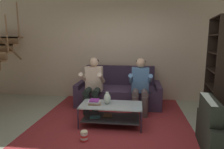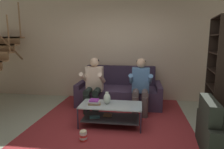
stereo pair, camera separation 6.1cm
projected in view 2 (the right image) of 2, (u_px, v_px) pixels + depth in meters
ground at (114, 141)px, 3.23m from camera, size 16.80×16.80×0.00m
back_partition at (126, 46)px, 5.38m from camera, size 8.40×0.12×2.90m
couch at (119, 92)px, 5.06m from camera, size 2.05×0.94×0.94m
person_seated_left at (94, 82)px, 4.53m from camera, size 0.50×0.58×1.22m
person_seated_right at (141, 84)px, 4.37m from camera, size 0.50×0.58×1.22m
coffee_table at (111, 111)px, 3.79m from camera, size 1.16×0.59×0.41m
area_rug at (115, 115)px, 4.35m from camera, size 3.00×3.25×0.01m
vase at (107, 98)px, 3.78m from camera, size 0.13×0.13×0.23m
book_stack at (94, 102)px, 3.77m from camera, size 0.25×0.20×0.09m
bookshelf at (222, 77)px, 3.90m from camera, size 0.46×0.98×2.05m
popcorn_tub at (83, 136)px, 3.22m from camera, size 0.12×0.12×0.19m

